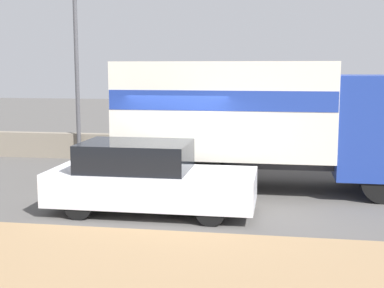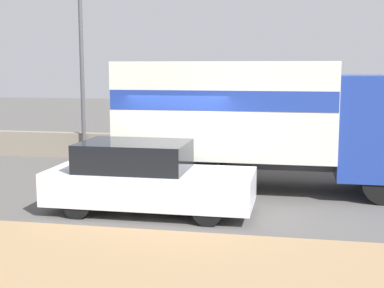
# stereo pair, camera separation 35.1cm
# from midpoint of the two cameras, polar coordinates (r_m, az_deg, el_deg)

# --- Properties ---
(ground_plane) EXTENTS (80.00, 80.00, 0.00)m
(ground_plane) POSITION_cam_midpoint_polar(r_m,az_deg,el_deg) (12.11, -2.00, -7.01)
(ground_plane) COLOR #514F4C
(stone_wall_backdrop) EXTENTS (60.00, 0.35, 0.88)m
(stone_wall_backdrop) POSITION_cam_midpoint_polar(r_m,az_deg,el_deg) (18.00, 2.44, -0.54)
(stone_wall_backdrop) COLOR gray
(stone_wall_backdrop) RESTS_ON ground_plane
(street_lamp) EXTENTS (0.56, 0.28, 6.74)m
(street_lamp) POSITION_cam_midpoint_polar(r_m,az_deg,el_deg) (18.66, -11.19, 10.33)
(street_lamp) COLOR #4C4C51
(street_lamp) RESTS_ON ground_plane
(box_truck) EXTENTS (7.72, 2.59, 3.31)m
(box_truck) POSITION_cam_midpoint_polar(r_m,az_deg,el_deg) (13.94, 8.25, 3.10)
(box_truck) COLOR navy
(box_truck) RESTS_ON ground_plane
(car_hatchback) EXTENTS (4.50, 1.76, 1.56)m
(car_hatchback) POSITION_cam_midpoint_polar(r_m,az_deg,el_deg) (11.76, -4.08, -3.66)
(car_hatchback) COLOR silver
(car_hatchback) RESTS_ON ground_plane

